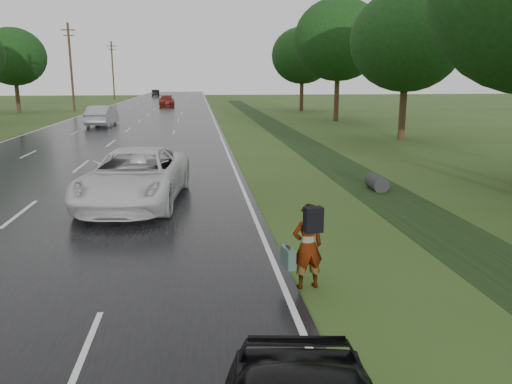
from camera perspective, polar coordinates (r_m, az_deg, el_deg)
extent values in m
cube|color=black|center=(52.14, -12.53, 8.39)|extent=(14.00, 180.00, 0.04)
cube|color=silver|center=(51.90, -5.02, 8.65)|extent=(0.12, 180.00, 0.01)
cube|color=silver|center=(53.23, -19.85, 8.05)|extent=(0.12, 180.00, 0.01)
cube|color=silver|center=(52.13, -12.54, 8.41)|extent=(0.12, 180.00, 0.01)
cube|color=black|center=(27.74, 6.52, 4.79)|extent=(2.20, 120.00, 0.01)
cylinder|color=#2D2D2D|center=(18.24, 13.64, 1.03)|extent=(0.56, 1.00, 0.56)
cylinder|color=#3B2418|center=(63.40, -20.38, 13.17)|extent=(0.26, 0.26, 10.00)
cube|color=#3B2418|center=(63.61, -20.69, 16.95)|extent=(1.60, 0.12, 0.12)
cube|color=#3B2418|center=(63.56, -20.64, 16.41)|extent=(1.20, 0.10, 0.10)
cylinder|color=#3B2418|center=(92.86, -16.04, 13.16)|extent=(0.26, 0.26, 10.00)
cube|color=#3B2418|center=(93.00, -16.21, 15.74)|extent=(1.60, 0.12, 0.12)
cube|color=#3B2418|center=(92.97, -16.19, 15.37)|extent=(1.20, 0.10, 0.10)
cylinder|color=#3B2418|center=(33.43, 16.40, 8.76)|extent=(0.44, 0.44, 3.52)
ellipsoid|color=black|center=(33.44, 16.89, 16.27)|extent=(7.00, 7.00, 6.30)
cylinder|color=#3B2418|center=(46.50, 9.19, 10.55)|extent=(0.44, 0.44, 4.16)
ellipsoid|color=black|center=(46.58, 9.42, 16.80)|extent=(8.00, 8.00, 7.20)
cylinder|color=#3B2418|center=(60.04, 5.23, 10.94)|extent=(0.44, 0.44, 3.68)
ellipsoid|color=black|center=(60.05, 5.32, 15.27)|extent=(7.20, 7.20, 6.48)
cylinder|color=#3B2418|center=(63.03, -25.59, 9.77)|extent=(0.44, 0.44, 3.52)
ellipsoid|color=black|center=(63.03, -25.98, 13.74)|extent=(7.00, 7.00, 6.30)
imported|color=#A5998C|center=(9.44, 5.91, -6.18)|extent=(0.66, 0.49, 1.65)
cube|color=black|center=(9.05, 6.57, -3.16)|extent=(0.36, 0.25, 0.46)
cube|color=#3B5650|center=(9.47, 3.69, -7.48)|extent=(0.23, 0.48, 0.37)
cube|color=black|center=(9.40, 3.71, -6.22)|extent=(0.07, 0.16, 0.03)
imported|color=silver|center=(16.08, -13.66, 1.74)|extent=(3.44, 6.33, 1.68)
imported|color=#94959C|center=(42.88, -17.21, 8.31)|extent=(1.96, 5.03, 1.63)
imported|color=maroon|center=(69.92, -10.18, 10.20)|extent=(2.40, 5.22, 1.48)
imported|color=black|center=(107.52, -11.43, 11.02)|extent=(1.98, 4.33, 1.38)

